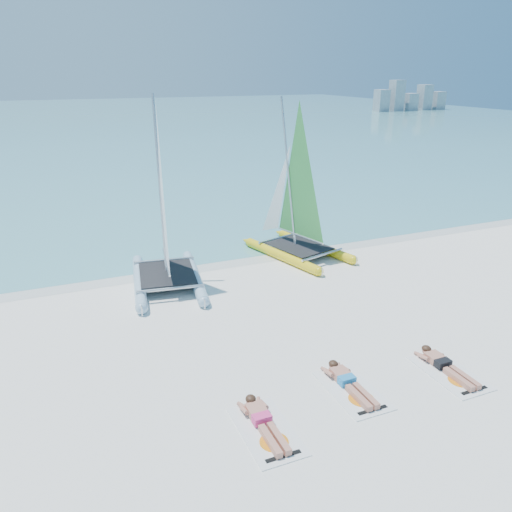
{
  "coord_description": "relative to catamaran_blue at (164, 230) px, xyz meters",
  "views": [
    {
      "loc": [
        -5.41,
        -10.66,
        6.58
      ],
      "look_at": [
        -0.43,
        1.2,
        1.77
      ],
      "focal_mm": 35.0,
      "sensor_mm": 36.0,
      "label": 1
    }
  ],
  "objects": [
    {
      "name": "wet_sand_strip",
      "position": [
        2.27,
        1.13,
        -1.82
      ],
      "size": [
        140.0,
        1.4,
        0.01
      ],
      "primitive_type": "cube",
      "color": "silver",
      "rests_on": "ground"
    },
    {
      "name": "sunbather_a",
      "position": [
        0.09,
        -7.66,
        -1.71
      ],
      "size": [
        0.37,
        1.73,
        0.26
      ],
      "color": "tan",
      "rests_on": "towel_a"
    },
    {
      "name": "towel_c",
      "position": [
        4.8,
        -7.68,
        -1.81
      ],
      "size": [
        1.0,
        1.85,
        0.02
      ],
      "primitive_type": "cube",
      "color": "white",
      "rests_on": "ground"
    },
    {
      "name": "towel_a",
      "position": [
        0.09,
        -7.86,
        -1.81
      ],
      "size": [
        1.0,
        1.85,
        0.02
      ],
      "primitive_type": "cube",
      "color": "white",
      "rests_on": "ground"
    },
    {
      "name": "sea",
      "position": [
        2.27,
        58.63,
        -1.82
      ],
      "size": [
        140.0,
        115.0,
        0.01
      ],
      "primitive_type": "cube",
      "color": "#6BB2AF",
      "rests_on": "ground"
    },
    {
      "name": "catamaran_blue",
      "position": [
        0.0,
        0.0,
        0.0
      ],
      "size": [
        2.78,
        4.74,
        6.11
      ],
      "rotation": [
        0.0,
        0.0,
        -0.15
      ],
      "color": "#A2C4D5",
      "rests_on": "ground"
    },
    {
      "name": "towel_b",
      "position": [
        2.35,
        -7.38,
        -1.81
      ],
      "size": [
        1.0,
        1.85,
        0.02
      ],
      "primitive_type": "cube",
      "color": "white",
      "rests_on": "ground"
    },
    {
      "name": "catamaran_yellow",
      "position": [
        5.09,
        1.09,
        0.04
      ],
      "size": [
        3.14,
        4.76,
        5.91
      ],
      "rotation": [
        0.0,
        0.0,
        0.27
      ],
      "color": "yellow",
      "rests_on": "ground"
    },
    {
      "name": "sunbather_b",
      "position": [
        2.35,
        -7.19,
        -1.71
      ],
      "size": [
        0.37,
        1.73,
        0.26
      ],
      "color": "tan",
      "rests_on": "towel_b"
    },
    {
      "name": "sunbather_c",
      "position": [
        4.8,
        -7.49,
        -1.71
      ],
      "size": [
        0.37,
        1.73,
        0.26
      ],
      "color": "tan",
      "rests_on": "towel_c"
    },
    {
      "name": "distant_skyline",
      "position": [
        55.98,
        57.63,
        0.11
      ],
      "size": [
        14.0,
        2.0,
        5.0
      ],
      "color": "#A7B0B8",
      "rests_on": "ground"
    },
    {
      "name": "ground",
      "position": [
        2.27,
        -4.37,
        -1.82
      ],
      "size": [
        140.0,
        140.0,
        0.0
      ],
      "primitive_type": "plane",
      "color": "white",
      "rests_on": "ground"
    }
  ]
}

